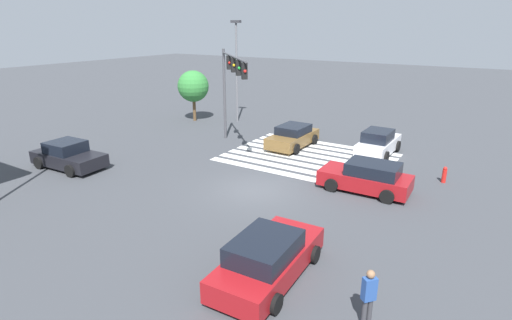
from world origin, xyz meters
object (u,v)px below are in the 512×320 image
car_5 (378,143)px  tree_corner_a (193,86)px  pedestrian (369,295)px  car_6 (268,258)px  fire_hydrant (444,175)px  street_light_pole_b (237,63)px  car_0 (293,137)px  car_4 (68,156)px  traffic_signal_mast (231,76)px  car_3 (367,177)px

car_5 → tree_corner_a: (15.85, -1.22, 2.14)m
pedestrian → car_6: bearing=32.4°
fire_hydrant → street_light_pole_b: bearing=-18.7°
car_0 → car_4: (8.90, 10.43, 0.01)m
car_4 → car_5: car_5 is taller
tree_corner_a → car_6: bearing=136.1°
street_light_pole_b → car_6: bearing=127.1°
street_light_pole_b → traffic_signal_mast: bearing=122.3°
tree_corner_a → car_4: bearing=97.2°
car_5 → fire_hydrant: car_5 is taller
fire_hydrant → car_5: bearing=-33.6°
tree_corner_a → fire_hydrant: tree_corner_a is taller
car_6 → pedestrian: bearing=-100.2°
traffic_signal_mast → street_light_pole_b: 8.06m
traffic_signal_mast → car_0: (-3.00, -2.72, -4.07)m
street_light_pole_b → pedestrian: bearing=132.7°
car_0 → pedestrian: size_ratio=2.49×
street_light_pole_b → tree_corner_a: street_light_pole_b is taller
traffic_signal_mast → tree_corner_a: traffic_signal_mast is taller
car_5 → street_light_pole_b: bearing=78.0°
car_0 → car_6: car_6 is taller
car_5 → car_6: (-0.66, 14.65, -0.05)m
car_0 → tree_corner_a: size_ratio=1.03×
pedestrian → car_3: bearing=-32.3°
traffic_signal_mast → street_light_pole_b: (4.30, -6.81, 0.07)m
car_3 → car_4: car_4 is taller
car_0 → fire_hydrant: size_ratio=5.01×
car_6 → car_5: bearing=0.3°
car_3 → tree_corner_a: 18.60m
car_6 → car_3: bearing=-5.5°
tree_corner_a → fire_hydrant: size_ratio=4.87×
car_5 → tree_corner_a: size_ratio=1.03×
car_3 → car_4: (15.38, 5.64, -0.02)m
car_3 → fire_hydrant: car_3 is taller
car_4 → tree_corner_a: bearing=94.4°
car_0 → car_5: (-5.31, -1.21, 0.06)m
traffic_signal_mast → car_6: size_ratio=1.29×
car_0 → car_4: size_ratio=0.97×
car_5 → pedestrian: (-4.02, 15.12, 0.22)m
car_5 → car_4: bearing=130.2°
car_5 → car_6: 14.67m
car_3 → car_6: 8.67m
car_4 → car_3: bearing=17.3°
car_3 → street_light_pole_b: street_light_pole_b is taller
car_0 → pedestrian: pedestrian is taller
traffic_signal_mast → fire_hydrant: bearing=50.1°
car_3 → fire_hydrant: size_ratio=5.03×
traffic_signal_mast → car_4: traffic_signal_mast is taller
pedestrian → tree_corner_a: size_ratio=0.41×
car_4 → car_6: car_4 is taller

